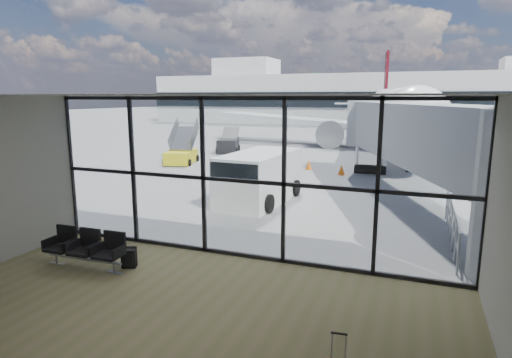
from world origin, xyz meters
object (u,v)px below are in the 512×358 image
Objects in this scene: airliner at (394,112)px; belt_loader at (229,144)px; backpack at (129,258)px; service_van at (259,177)px; mobile_stairs at (182,155)px; seating_row at (87,246)px.

airliner is 16.09m from belt_loader.
backpack is at bearing -89.11° from belt_loader.
airliner is 7.81× the size of service_van.
airliner is at bearing 38.85° from mobile_stairs.
backpack is 0.13× the size of belt_loader.
mobile_stairs is (-0.50, -6.59, -0.07)m from belt_loader.
mobile_stairs is (-8.06, 16.36, 0.31)m from backpack.
airliner is at bearing 78.42° from seating_row.
backpack is 0.15× the size of mobile_stairs.
service_van is at bearing 65.05° from backpack.
belt_loader is at bearing -147.11° from airliner.
seating_row is 0.06× the size of airliner.
backpack is 24.16m from belt_loader.
backpack is at bearing -77.91° from mobile_stairs.
backpack is at bearing 15.02° from seating_row.
belt_loader is at bearing 71.50° from mobile_stairs.
airliner reaches higher than service_van.
airliner is 21.21m from mobile_stairs.
backpack is at bearing -91.21° from service_van.
airliner reaches higher than seating_row.
mobile_stairs is at bearing 110.76° from seating_row.
airliner is (4.62, 33.18, 2.82)m from backpack.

